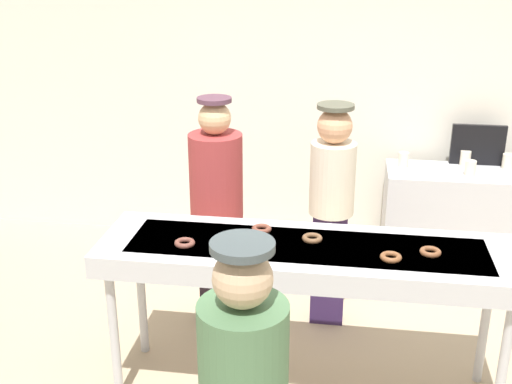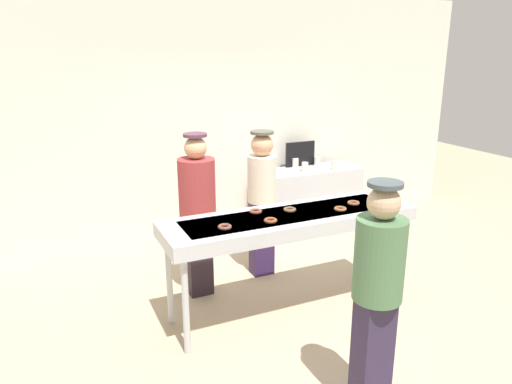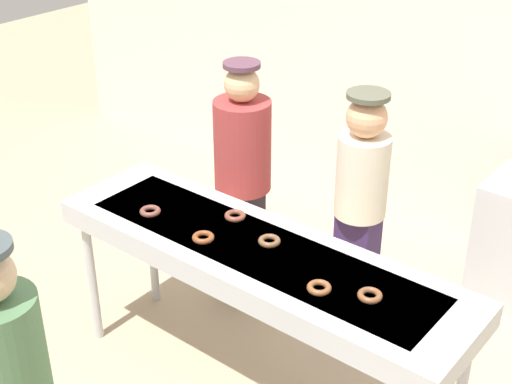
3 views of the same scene
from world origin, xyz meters
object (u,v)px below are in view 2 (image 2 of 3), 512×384
object	(u,v)px
worker_assistant	(197,204)
paper_cup_1	(335,165)
customer_waiting	(377,288)
chocolate_donut_5	(256,211)
chocolate_donut_3	(271,220)
menu_display	(300,154)
paper_cup_2	(317,161)
chocolate_donut_2	(340,209)
paper_cup_0	(265,168)
paper_cup_3	(295,163)
chocolate_donut_0	(290,210)
paper_cup_4	(305,167)
fryer_conveyor	(290,222)
prep_counter	(307,200)
chocolate_donut_1	(225,227)
chocolate_donut_4	(353,203)
worker_baker	(262,196)

from	to	relation	value
worker_assistant	paper_cup_1	world-z (taller)	worker_assistant
customer_waiting	chocolate_donut_5	bearing A→B (deg)	82.36
chocolate_donut_3	menu_display	bearing A→B (deg)	54.75
customer_waiting	paper_cup_2	distance (m)	3.80
worker_assistant	chocolate_donut_2	bearing A→B (deg)	161.63
chocolate_donut_3	paper_cup_0	bearing A→B (deg)	65.34
chocolate_donut_2	paper_cup_3	world-z (taller)	chocolate_donut_2
chocolate_donut_0	worker_assistant	xyz separation A→B (m)	(-0.70, 0.63, -0.04)
chocolate_donut_5	worker_assistant	world-z (taller)	worker_assistant
worker_assistant	paper_cup_4	distance (m)	2.15
paper_cup_4	paper_cup_0	bearing A→B (deg)	164.04
fryer_conveyor	paper_cup_3	distance (m)	2.36
prep_counter	menu_display	world-z (taller)	menu_display
chocolate_donut_1	chocolate_donut_3	size ratio (longest dim) A/B	1.00
chocolate_donut_0	paper_cup_3	bearing A→B (deg)	59.42
paper_cup_1	paper_cup_4	bearing A→B (deg)	167.33
chocolate_donut_5	menu_display	size ratio (longest dim) A/B	0.27
chocolate_donut_4	chocolate_donut_5	distance (m)	0.99
paper_cup_0	paper_cup_3	size ratio (longest dim) A/B	1.00
chocolate_donut_3	chocolate_donut_4	bearing A→B (deg)	6.46
fryer_conveyor	paper_cup_0	distance (m)	2.04
worker_assistant	paper_cup_2	distance (m)	2.56
chocolate_donut_5	paper_cup_1	world-z (taller)	chocolate_donut_5
fryer_conveyor	chocolate_donut_2	distance (m)	0.49
chocolate_donut_5	customer_waiting	distance (m)	1.59
prep_counter	paper_cup_2	xyz separation A→B (m)	(0.24, 0.15, 0.50)
chocolate_donut_4	worker_assistant	world-z (taller)	worker_assistant
paper_cup_2	paper_cup_4	world-z (taller)	same
chocolate_donut_5	chocolate_donut_2	bearing A→B (deg)	-19.77
chocolate_donut_0	paper_cup_3	distance (m)	2.29
chocolate_donut_2	chocolate_donut_5	distance (m)	0.80
chocolate_donut_4	menu_display	world-z (taller)	menu_display
chocolate_donut_2	paper_cup_3	distance (m)	2.27
worker_baker	customer_waiting	distance (m)	2.29
customer_waiting	paper_cup_3	xyz separation A→B (m)	(1.32, 3.46, -0.01)
paper_cup_3	paper_cup_2	bearing A→B (deg)	-6.02
chocolate_donut_1	paper_cup_3	distance (m)	2.85
worker_assistant	paper_cup_3	world-z (taller)	worker_assistant
chocolate_donut_4	paper_cup_1	distance (m)	1.93
chocolate_donut_4	paper_cup_4	distance (m)	1.86
chocolate_donut_3	paper_cup_0	xyz separation A→B (m)	(0.94, 2.05, -0.08)
paper_cup_2	prep_counter	bearing A→B (deg)	-148.65
paper_cup_2	chocolate_donut_4	bearing A→B (deg)	-112.53
chocolate_donut_0	paper_cup_1	xyz separation A→B (m)	(1.58, 1.61, -0.08)
chocolate_donut_5	chocolate_donut_1	bearing A→B (deg)	-147.40
chocolate_donut_4	customer_waiting	bearing A→B (deg)	-120.17
worker_assistant	menu_display	distance (m)	2.40
chocolate_donut_0	prep_counter	bearing A→B (deg)	54.85
paper_cup_4	customer_waiting	bearing A→B (deg)	-112.44
customer_waiting	paper_cup_0	distance (m)	3.44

